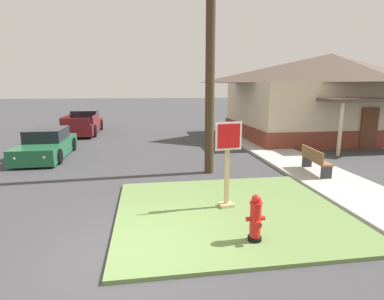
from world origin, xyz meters
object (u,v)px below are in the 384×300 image
pickup_truck_maroon (84,124)px  street_bench (315,159)px  parked_sedan_green (47,145)px  utility_pole (211,26)px  fire_hydrant (255,219)px  manhole_cover (143,193)px  stop_sign (227,167)px

pickup_truck_maroon → street_bench: 15.29m
parked_sedan_green → utility_pole: 8.75m
parked_sedan_green → street_bench: 11.13m
parked_sedan_green → pickup_truck_maroon: size_ratio=0.82×
fire_hydrant → manhole_cover: (-2.20, 3.32, -0.52)m
stop_sign → street_bench: (3.84, 2.49, -0.53)m
fire_hydrant → utility_pole: size_ratio=0.10×
street_bench → utility_pole: bearing=165.2°
fire_hydrant → pickup_truck_maroon: bearing=111.1°
manhole_cover → stop_sign: bearing=-36.2°
fire_hydrant → parked_sedan_green: parked_sedan_green is taller
manhole_cover → fire_hydrant: bearing=-56.4°
fire_hydrant → utility_pole: utility_pole is taller
fire_hydrant → manhole_cover: fire_hydrant is taller
fire_hydrant → utility_pole: 6.89m
fire_hydrant → stop_sign: size_ratio=0.44×
fire_hydrant → street_bench: fire_hydrant is taller
fire_hydrant → pickup_truck_maroon: pickup_truck_maroon is taller
street_bench → utility_pole: utility_pole is taller
manhole_cover → parked_sedan_green: size_ratio=0.16×
parked_sedan_green → utility_pole: size_ratio=0.46×
stop_sign → street_bench: 4.61m
manhole_cover → street_bench: street_bench is taller
fire_hydrant → street_bench: size_ratio=0.57×
pickup_truck_maroon → street_bench: (9.88, -11.66, -0.03)m
fire_hydrant → manhole_cover: bearing=123.6°
stop_sign → pickup_truck_maroon: 15.40m
fire_hydrant → street_bench: bearing=48.8°
stop_sign → utility_pole: bearing=85.6°
fire_hydrant → manhole_cover: size_ratio=1.36×
street_bench → utility_pole: 5.78m
parked_sedan_green → pickup_truck_maroon: (0.28, 7.13, 0.07)m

